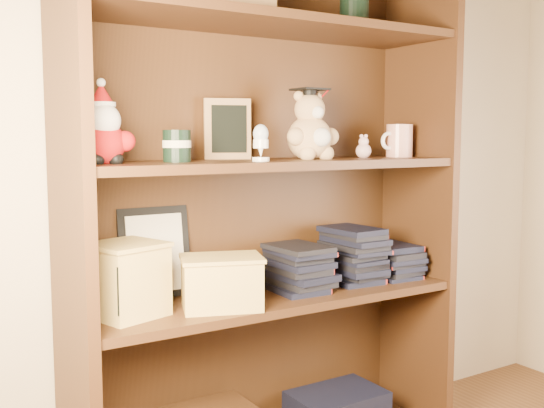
% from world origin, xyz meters
% --- Properties ---
extents(bookcase, '(1.20, 0.35, 1.60)m').
position_xyz_m(bookcase, '(0.08, 1.36, 0.78)').
color(bookcase, '#402512').
rests_on(bookcase, ground).
extents(shelf_lower, '(1.14, 0.33, 0.02)m').
position_xyz_m(shelf_lower, '(0.08, 1.30, 0.54)').
color(shelf_lower, '#402512').
rests_on(shelf_lower, ground).
extents(shelf_upper, '(1.14, 0.33, 0.02)m').
position_xyz_m(shelf_upper, '(0.08, 1.30, 0.94)').
color(shelf_upper, '#402512').
rests_on(shelf_upper, ground).
extents(santa_plush, '(0.16, 0.11, 0.22)m').
position_xyz_m(santa_plush, '(-0.42, 1.30, 1.03)').
color(santa_plush, '#A50F0F').
rests_on(santa_plush, shelf_upper).
extents(teachers_tin, '(0.08, 0.08, 0.09)m').
position_xyz_m(teachers_tin, '(-0.22, 1.30, 0.99)').
color(teachers_tin, black).
rests_on(teachers_tin, shelf_upper).
extents(chalkboard_plaque, '(0.14, 0.10, 0.18)m').
position_xyz_m(chalkboard_plaque, '(-0.01, 1.42, 1.04)').
color(chalkboard_plaque, '#9E7547').
rests_on(chalkboard_plaque, shelf_upper).
extents(egg_cup, '(0.05, 0.05, 0.10)m').
position_xyz_m(egg_cup, '(-0.00, 1.23, 1.00)').
color(egg_cup, white).
rests_on(egg_cup, shelf_upper).
extents(grad_teddy_bear, '(0.18, 0.15, 0.22)m').
position_xyz_m(grad_teddy_bear, '(0.21, 1.30, 1.03)').
color(grad_teddy_bear, tan).
rests_on(grad_teddy_bear, shelf_upper).
extents(pink_figurine, '(0.05, 0.05, 0.08)m').
position_xyz_m(pink_figurine, '(0.43, 1.31, 0.98)').
color(pink_figurine, beige).
rests_on(pink_figurine, shelf_upper).
extents(teacher_mug, '(0.12, 0.09, 0.11)m').
position_xyz_m(teacher_mug, '(0.58, 1.31, 1.00)').
color(teacher_mug, silver).
rests_on(teacher_mug, shelf_upper).
extents(certificate_frame, '(0.21, 0.05, 0.27)m').
position_xyz_m(certificate_frame, '(-0.23, 1.44, 0.68)').
color(certificate_frame, black).
rests_on(certificate_frame, shelf_lower).
extents(treats_box, '(0.22, 0.22, 0.19)m').
position_xyz_m(treats_box, '(-0.37, 1.30, 0.65)').
color(treats_box, '#DAB659').
rests_on(treats_box, shelf_lower).
extents(pencils_box, '(0.26, 0.22, 0.14)m').
position_xyz_m(pencils_box, '(-0.12, 1.24, 0.62)').
color(pencils_box, '#DAB659').
rests_on(pencils_box, shelf_lower).
extents(book_stack_left, '(0.14, 0.20, 0.13)m').
position_xyz_m(book_stack_left, '(0.17, 1.30, 0.61)').
color(book_stack_left, black).
rests_on(book_stack_left, shelf_lower).
extents(book_stack_mid, '(0.14, 0.20, 0.18)m').
position_xyz_m(book_stack_mid, '(0.39, 1.30, 0.64)').
color(book_stack_mid, black).
rests_on(book_stack_mid, shelf_lower).
extents(book_stack_right, '(0.14, 0.20, 0.11)m').
position_xyz_m(book_stack_right, '(0.55, 1.30, 0.61)').
color(book_stack_right, black).
rests_on(book_stack_right, shelf_lower).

